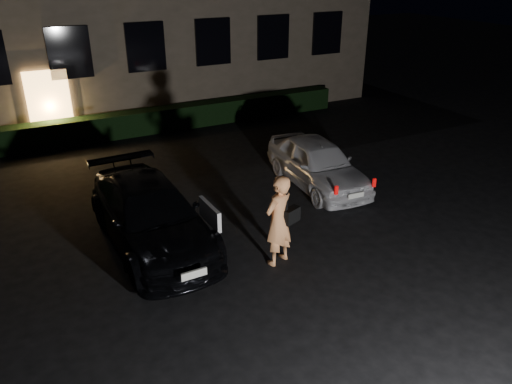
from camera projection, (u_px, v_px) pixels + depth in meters
ground at (310, 274)px, 10.22m from camera, size 80.00×80.00×0.00m
hedge at (156, 120)px, 18.47m from camera, size 15.00×0.70×0.85m
sedan at (151, 215)px, 11.08m from camera, size 2.16×4.92×1.39m
hatch at (317, 163)px, 13.95m from camera, size 1.83×4.03×1.34m
man at (279, 220)px, 10.21m from camera, size 0.92×0.70×1.99m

